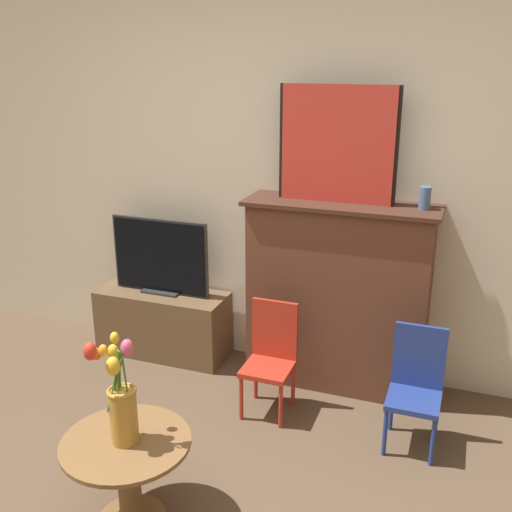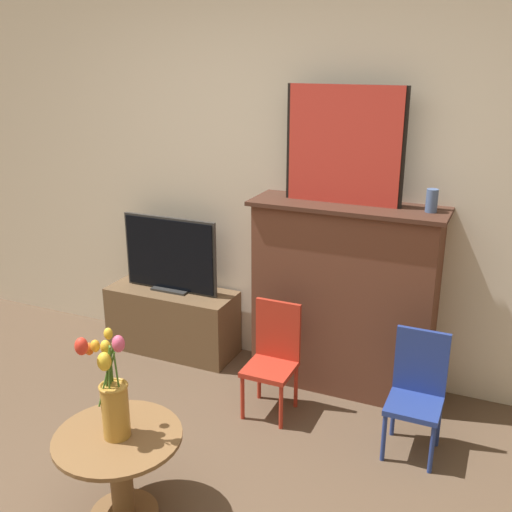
% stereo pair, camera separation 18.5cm
% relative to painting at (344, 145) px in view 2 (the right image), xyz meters
% --- Properties ---
extents(wall_back, '(8.00, 0.06, 2.70)m').
position_rel_painting_xyz_m(wall_back, '(-0.36, 0.19, -0.18)').
color(wall_back, beige).
rests_on(wall_back, ground).
extents(fireplace_mantel, '(1.16, 0.38, 1.20)m').
position_rel_painting_xyz_m(fireplace_mantel, '(0.04, -0.01, -0.92)').
color(fireplace_mantel, brown).
rests_on(fireplace_mantel, ground).
extents(painting, '(0.70, 0.03, 0.67)m').
position_rel_painting_xyz_m(painting, '(0.00, 0.00, 0.00)').
color(painting, black).
rests_on(painting, fireplace_mantel).
extents(mantel_candle, '(0.06, 0.06, 0.13)m').
position_rel_painting_xyz_m(mantel_candle, '(0.51, -0.01, -0.27)').
color(mantel_candle, '#4C6699').
rests_on(mantel_candle, fireplace_mantel).
extents(tv_stand, '(0.91, 0.36, 0.46)m').
position_rel_painting_xyz_m(tv_stand, '(-1.18, -0.03, -1.30)').
color(tv_stand, brown).
rests_on(tv_stand, ground).
extents(tv_monitor, '(0.70, 0.12, 0.52)m').
position_rel_painting_xyz_m(tv_monitor, '(-1.18, -0.03, -0.82)').
color(tv_monitor, '#2D2D2D').
rests_on(tv_monitor, tv_stand).
extents(chair_red, '(0.28, 0.28, 0.67)m').
position_rel_painting_xyz_m(chair_red, '(-0.25, -0.44, -1.17)').
color(chair_red, '#B22D1E').
rests_on(chair_red, ground).
extents(chair_blue, '(0.28, 0.28, 0.67)m').
position_rel_painting_xyz_m(chair_blue, '(0.59, -0.48, -1.17)').
color(chair_blue, navy).
rests_on(chair_blue, ground).
extents(side_table, '(0.57, 0.57, 0.44)m').
position_rel_painting_xyz_m(side_table, '(-0.54, -1.54, -1.24)').
color(side_table, brown).
rests_on(side_table, ground).
extents(vase_tulips, '(0.19, 0.23, 0.50)m').
position_rel_painting_xyz_m(vase_tulips, '(-0.54, -1.54, -0.89)').
color(vase_tulips, '#B78433').
rests_on(vase_tulips, side_table).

